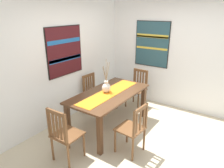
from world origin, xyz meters
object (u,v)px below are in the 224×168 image
object	(u,v)px
dining_table	(109,98)
chair_2	(64,134)
chair_1	(93,91)
painting_on_side_wall	(152,44)
chair_0	(133,128)
chair_3	(138,87)
painting_on_back_wall	(65,51)
centerpiece_vase	(106,87)

from	to	relation	value
dining_table	chair_2	bearing A→B (deg)	-179.74
chair_1	painting_on_side_wall	world-z (taller)	painting_on_side_wall
dining_table	chair_1	world-z (taller)	chair_1
chair_2	chair_0	bearing A→B (deg)	-45.27
chair_3	chair_0	bearing A→B (deg)	-154.54
painting_on_back_wall	dining_table	bearing A→B (deg)	-81.79
chair_3	chair_1	bearing A→B (deg)	136.35
painting_on_back_wall	chair_2	bearing A→B (deg)	-136.68
painting_on_side_wall	chair_1	bearing A→B (deg)	145.45
centerpiece_vase	chair_3	bearing A→B (deg)	-2.09
chair_0	painting_on_side_wall	world-z (taller)	painting_on_side_wall
chair_2	painting_on_back_wall	world-z (taller)	painting_on_back_wall
chair_0	chair_3	xyz separation A→B (m)	(1.71, 0.81, 0.02)
chair_3	chair_2	bearing A→B (deg)	-179.59
chair_1	chair_3	size ratio (longest dim) A/B	0.95
centerpiece_vase	painting_on_side_wall	size ratio (longest dim) A/B	0.58
painting_on_side_wall	centerpiece_vase	bearing A→B (deg)	174.93
chair_0	chair_3	size ratio (longest dim) A/B	0.98
painting_on_back_wall	chair_3	bearing A→B (deg)	-35.93
chair_3	painting_on_side_wall	xyz separation A→B (m)	(0.47, -0.11, 1.03)
chair_2	painting_on_back_wall	xyz separation A→B (m)	(1.09, 1.03, 1.02)
dining_table	chair_1	bearing A→B (deg)	61.02
painting_on_side_wall	painting_on_back_wall	bearing A→B (deg)	149.03
chair_1	painting_on_back_wall	distance (m)	1.22
chair_0	painting_on_side_wall	size ratio (longest dim) A/B	0.81
painting_on_back_wall	centerpiece_vase	bearing A→B (deg)	-82.45
dining_table	chair_2	size ratio (longest dim) A/B	1.85
centerpiece_vase	chair_2	distance (m)	1.28
chair_0	chair_1	xyz separation A→B (m)	(0.89, 1.59, 0.00)
dining_table	centerpiece_vase	world-z (taller)	centerpiece_vase
centerpiece_vase	chair_0	size ratio (longest dim) A/B	0.71
chair_1	chair_3	bearing A→B (deg)	-43.65
centerpiece_vase	painting_on_back_wall	xyz separation A→B (m)	(-0.13, 0.97, 0.63)
chair_0	chair_2	xyz separation A→B (m)	(-0.79, 0.79, 0.03)
chair_1	painting_on_side_wall	distance (m)	1.88
chair_1	painting_on_side_wall	size ratio (longest dim) A/B	0.79
dining_table	painting_on_side_wall	distance (m)	1.93
chair_1	painting_on_back_wall	bearing A→B (deg)	157.92
dining_table	chair_1	size ratio (longest dim) A/B	2.00
chair_0	chair_2	distance (m)	1.12
chair_1	painting_on_back_wall	xyz separation A→B (m)	(-0.58, 0.24, 1.04)
chair_3	painting_on_side_wall	distance (m)	1.14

